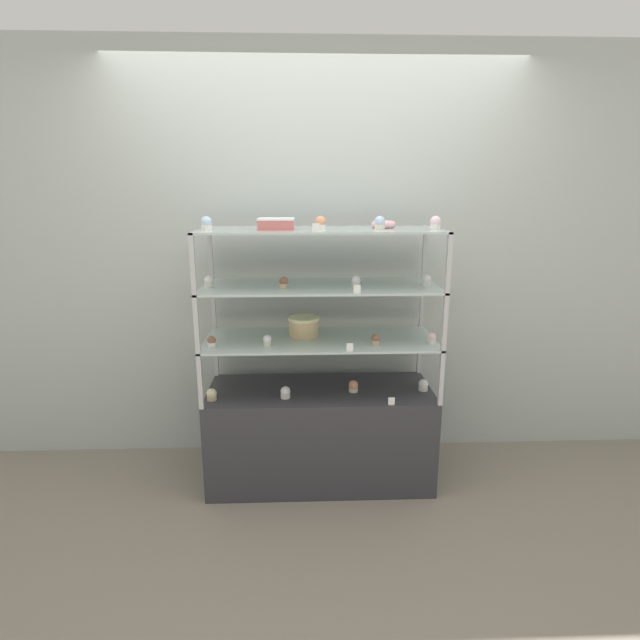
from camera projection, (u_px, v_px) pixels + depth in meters
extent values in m
plane|color=gray|center=(320.00, 476.00, 3.11)|extent=(20.00, 20.00, 0.00)
cube|color=#A8B2AD|center=(318.00, 260.00, 3.20)|extent=(8.00, 0.05, 2.60)
cube|color=#333338|center=(320.00, 433.00, 3.04)|extent=(1.33, 0.54, 0.58)
cube|color=#B7B7BC|center=(216.00, 352.00, 3.16)|extent=(0.02, 0.02, 0.31)
cube|color=#B7B7BC|center=(420.00, 349.00, 3.21)|extent=(0.02, 0.02, 0.31)
cube|color=#B7B7BC|center=(200.00, 381.00, 2.66)|extent=(0.02, 0.02, 0.31)
cube|color=#B7B7BC|center=(441.00, 378.00, 2.71)|extent=(0.02, 0.02, 0.31)
cube|color=#B2C6C1|center=(320.00, 339.00, 2.90)|extent=(1.33, 0.54, 0.01)
cube|color=#B7B7BC|center=(213.00, 303.00, 3.08)|extent=(0.02, 0.02, 0.31)
cube|color=#B7B7BC|center=(422.00, 302.00, 3.13)|extent=(0.02, 0.02, 0.31)
cube|color=#B7B7BC|center=(196.00, 325.00, 2.58)|extent=(0.02, 0.02, 0.31)
cube|color=#B7B7BC|center=(445.00, 322.00, 2.63)|extent=(0.02, 0.02, 0.31)
cube|color=#B2C6C1|center=(320.00, 286.00, 2.82)|extent=(1.33, 0.54, 0.01)
cube|color=#B7B7BC|center=(211.00, 253.00, 3.00)|extent=(0.02, 0.02, 0.31)
cube|color=#B7B7BC|center=(425.00, 252.00, 3.05)|extent=(0.02, 0.02, 0.31)
cube|color=#B7B7BC|center=(193.00, 264.00, 2.51)|extent=(0.02, 0.02, 0.31)
cube|color=#B7B7BC|center=(449.00, 263.00, 2.55)|extent=(0.02, 0.02, 0.31)
cube|color=#B2C6C1|center=(320.00, 230.00, 2.74)|extent=(1.33, 0.54, 0.01)
cylinder|color=#DBBC84|center=(304.00, 328.00, 2.93)|extent=(0.18, 0.18, 0.10)
cylinder|color=#F4EAB2|center=(304.00, 319.00, 2.92)|extent=(0.18, 0.18, 0.02)
cube|color=#C66660|center=(276.00, 225.00, 2.69)|extent=(0.19, 0.17, 0.05)
cube|color=white|center=(276.00, 219.00, 2.69)|extent=(0.19, 0.18, 0.01)
cylinder|color=#CCB28C|center=(212.00, 398.00, 2.81)|extent=(0.05, 0.05, 0.02)
sphere|color=#F4EAB2|center=(212.00, 393.00, 2.80)|extent=(0.06, 0.06, 0.06)
cylinder|color=white|center=(285.00, 396.00, 2.84)|extent=(0.05, 0.05, 0.02)
sphere|color=white|center=(285.00, 391.00, 2.83)|extent=(0.06, 0.06, 0.06)
cylinder|color=beige|center=(353.00, 390.00, 2.93)|extent=(0.05, 0.05, 0.02)
sphere|color=#E5996B|center=(353.00, 385.00, 2.92)|extent=(0.06, 0.06, 0.06)
cylinder|color=white|center=(423.00, 388.00, 2.95)|extent=(0.05, 0.05, 0.02)
sphere|color=white|center=(423.00, 384.00, 2.94)|extent=(0.06, 0.06, 0.06)
cube|color=white|center=(391.00, 401.00, 2.74)|extent=(0.04, 0.00, 0.04)
cylinder|color=white|center=(212.00, 344.00, 2.73)|extent=(0.04, 0.04, 0.03)
sphere|color=#8C5B42|center=(212.00, 340.00, 2.73)|extent=(0.05, 0.05, 0.05)
cylinder|color=beige|center=(267.00, 343.00, 2.75)|extent=(0.04, 0.04, 0.03)
sphere|color=white|center=(267.00, 339.00, 2.75)|extent=(0.05, 0.05, 0.05)
cylinder|color=#CCB28C|center=(376.00, 342.00, 2.77)|extent=(0.04, 0.04, 0.03)
sphere|color=#8C5B42|center=(376.00, 338.00, 2.77)|extent=(0.05, 0.05, 0.05)
cylinder|color=white|center=(432.00, 341.00, 2.79)|extent=(0.04, 0.04, 0.03)
sphere|color=silver|center=(432.00, 337.00, 2.79)|extent=(0.05, 0.05, 0.05)
cube|color=white|center=(350.00, 347.00, 2.65)|extent=(0.04, 0.00, 0.04)
cylinder|color=white|center=(209.00, 285.00, 2.75)|extent=(0.05, 0.05, 0.02)
sphere|color=white|center=(209.00, 280.00, 2.75)|extent=(0.05, 0.05, 0.05)
cylinder|color=#CCB28C|center=(284.00, 286.00, 2.73)|extent=(0.05, 0.05, 0.02)
sphere|color=#8C5B42|center=(284.00, 281.00, 2.72)|extent=(0.05, 0.05, 0.05)
cylinder|color=beige|center=(356.00, 285.00, 2.75)|extent=(0.05, 0.05, 0.02)
sphere|color=white|center=(356.00, 280.00, 2.74)|extent=(0.05, 0.05, 0.05)
cylinder|color=white|center=(426.00, 284.00, 2.79)|extent=(0.05, 0.05, 0.02)
sphere|color=white|center=(426.00, 279.00, 2.78)|extent=(0.05, 0.05, 0.05)
cube|color=white|center=(357.00, 289.00, 2.58)|extent=(0.04, 0.00, 0.04)
cylinder|color=white|center=(207.00, 228.00, 2.63)|extent=(0.05, 0.05, 0.03)
sphere|color=silver|center=(206.00, 222.00, 2.62)|extent=(0.06, 0.06, 0.06)
cylinder|color=white|center=(320.00, 227.00, 2.66)|extent=(0.05, 0.05, 0.03)
sphere|color=#E5996B|center=(320.00, 221.00, 2.66)|extent=(0.06, 0.06, 0.06)
cylinder|color=beige|center=(380.00, 227.00, 2.67)|extent=(0.05, 0.05, 0.03)
sphere|color=silver|center=(380.00, 221.00, 2.66)|extent=(0.06, 0.06, 0.06)
cylinder|color=white|center=(435.00, 227.00, 2.68)|extent=(0.05, 0.05, 0.03)
sphere|color=silver|center=(436.00, 221.00, 2.68)|extent=(0.06, 0.06, 0.06)
cube|color=white|center=(316.00, 228.00, 2.49)|extent=(0.04, 0.00, 0.04)
torus|color=#EFB2BC|center=(383.00, 224.00, 2.82)|extent=(0.14, 0.14, 0.04)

